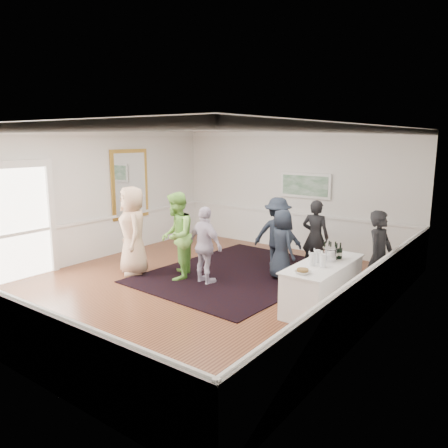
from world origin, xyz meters
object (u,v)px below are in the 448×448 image
Objects in this scene: nut_bowl at (303,271)px; ice_bucket at (330,255)px; guest_tan at (133,231)px; guest_dark_b at (315,237)px; serving_table at (323,285)px; bartender at (379,257)px; guest_lilac at (205,245)px; guest_dark_a at (277,234)px; guest_green at (177,236)px; guest_navy at (282,245)px.

ice_bucket is at bearing 87.17° from nut_bowl.
guest_tan is 1.18× the size of guest_dark_b.
serving_table is 1.19m from bartender.
bartender is 1.06× the size of guest_lilac.
guest_dark_a reaches higher than guest_lilac.
nut_bowl is (3.22, -0.47, -0.08)m from guest_green.
guest_dark_b reaches higher than ice_bucket.
ice_bucket is (2.55, 0.41, 0.13)m from guest_lilac.
bartender is at bearing 149.77° from guest_dark_a.
guest_tan reaches higher than nut_bowl.
serving_table is 2.12m from guest_dark_b.
guest_tan is at bearing -171.51° from serving_table.
guest_tan is (-4.26, -0.64, 0.57)m from serving_table.
serving_table is at bearing -165.16° from guest_lilac.
guest_navy is 5.96× the size of nut_bowl.
serving_table is 1.20× the size of guest_dark_a.
guest_green is at bearing 171.63° from nut_bowl.
guest_green is 3.25m from nut_bowl.
guest_tan is 1.79m from guest_lilac.
guest_tan is at bearing 61.23° from guest_navy.
guest_dark_b is at bearing 69.43° from guest_tan.
guest_lilac is at bearing 167.10° from nut_bowl.
nut_bowl is at bearing 164.54° from bartender.
guest_lilac is at bearing 46.25° from guest_tan.
guest_green is at bearing 37.48° from guest_dark_b.
bartender reaches higher than ice_bucket.
serving_table is 0.56m from ice_bucket.
nut_bowl is (4.23, -0.15, -0.12)m from guest_tan.
guest_lilac is 1.07× the size of guest_navy.
bartender is at bearing 43.14° from ice_bucket.
guest_dark_a is 0.85m from guest_dark_b.
guest_dark_b is 6.43× the size of ice_bucket.
guest_green is 3.31m from ice_bucket.
guest_lilac is at bearing 66.51° from guest_green.
guest_green is at bearing -174.53° from serving_table.
guest_green reaches higher than bartender.
guest_tan reaches higher than guest_lilac.
serving_table is 2.36m from guest_dark_a.
guest_dark_a is at bearing 144.31° from ice_bucket.
guest_tan is 7.61× the size of ice_bucket.
ice_bucket is at bearing -178.28° from guest_navy.
bartender reaches higher than serving_table.
guest_lilac is 2.57m from nut_bowl.
guest_lilac is at bearing 116.98° from bartender.
serving_table is 7.88× the size of ice_bucket.
ice_bucket is at bearing -160.88° from guest_lilac.
bartender is 2.12m from guest_navy.
guest_dark_a is (2.48, 2.13, -0.14)m from guest_tan.
bartender is 6.74× the size of nut_bowl.
guest_lilac is at bearing 50.48° from guest_dark_a.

